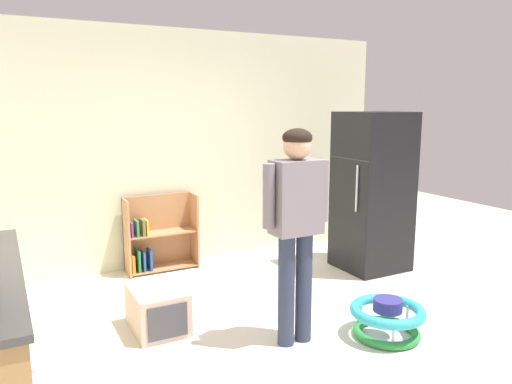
{
  "coord_description": "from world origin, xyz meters",
  "views": [
    {
      "loc": [
        -1.95,
        -3.13,
        1.87
      ],
      "look_at": [
        0.04,
        0.66,
        1.1
      ],
      "focal_mm": 34.53,
      "sensor_mm": 36.0,
      "label": 1
    }
  ],
  "objects": [
    {
      "name": "ground_plane",
      "position": [
        0.0,
        0.0,
        0.0
      ],
      "size": [
        12.0,
        12.0,
        0.0
      ],
      "primitive_type": "plane",
      "color": "silver",
      "rests_on": "ground"
    },
    {
      "name": "refrigerator",
      "position": [
        1.75,
        1.09,
        0.89
      ],
      "size": [
        0.73,
        0.68,
        1.78
      ],
      "color": "black",
      "rests_on": "ground"
    },
    {
      "name": "standing_person",
      "position": [
        0.02,
        -0.05,
        1.03
      ],
      "size": [
        0.57,
        0.22,
        1.69
      ],
      "color": "#30374F",
      "rests_on": "ground"
    },
    {
      "name": "back_wall",
      "position": [
        0.0,
        2.33,
        1.35
      ],
      "size": [
        5.2,
        0.06,
        2.7
      ],
      "primitive_type": "cube",
      "color": "beige",
      "rests_on": "ground"
    },
    {
      "name": "bookshelf",
      "position": [
        -0.44,
        2.15,
        0.37
      ],
      "size": [
        0.8,
        0.28,
        0.85
      ],
      "color": "tan",
      "rests_on": "ground"
    },
    {
      "name": "pet_carrier",
      "position": [
        -0.88,
        0.66,
        0.18
      ],
      "size": [
        0.42,
        0.55,
        0.36
      ],
      "color": "beige",
      "rests_on": "ground"
    },
    {
      "name": "baby_walker",
      "position": [
        0.73,
        -0.32,
        0.16
      ],
      "size": [
        0.6,
        0.6,
        0.32
      ],
      "color": "green",
      "rests_on": "ground"
    }
  ]
}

